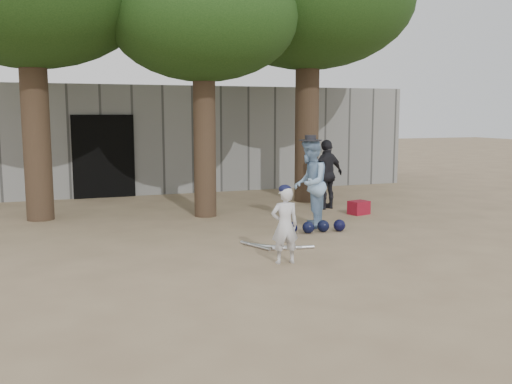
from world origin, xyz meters
name	(u,v)px	position (x,y,z in m)	size (l,w,h in m)	color
ground	(241,266)	(0.00, 0.00, 0.00)	(70.00, 70.00, 0.00)	#937C5E
boy_player	(285,225)	(0.67, -0.06, 0.58)	(0.42, 0.28, 1.16)	silver
spectator_blue	(310,184)	(2.19, 2.25, 0.88)	(0.85, 0.66, 1.75)	#8BB1D7
spectator_dark	(327,174)	(3.54, 4.14, 0.82)	(0.96, 0.40, 1.63)	black
red_bag	(359,208)	(3.87, 3.21, 0.15)	(0.42, 0.32, 0.30)	maroon
back_building	(135,137)	(0.00, 10.33, 1.50)	(16.00, 5.24, 3.00)	gray
helmet_row	(316,227)	(2.09, 1.77, 0.12)	(1.19, 0.33, 0.23)	black
bat_pile	(274,247)	(0.88, 0.88, 0.03)	(1.06, 0.79, 0.06)	silver
tree_row	(200,3)	(0.74, 5.02, 4.69)	(11.40, 5.80, 6.69)	brown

